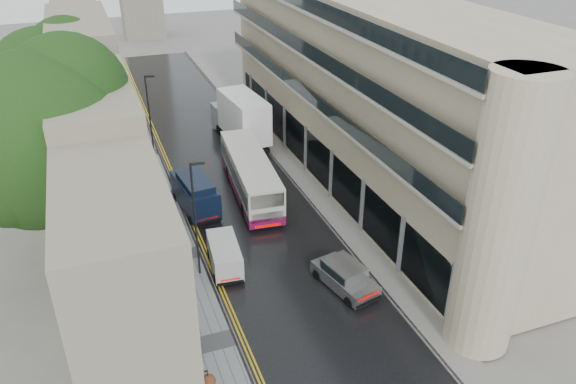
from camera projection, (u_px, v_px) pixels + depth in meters
road at (234, 185)px, 44.02m from camera, size 9.00×85.00×0.02m
left_sidewalk at (158, 197)px, 42.20m from camera, size 2.70×85.00×0.12m
right_sidewalk at (298, 174)px, 45.66m from camera, size 1.80×85.00×0.12m
old_shop_row at (94, 117)px, 40.36m from camera, size 4.50×56.00×12.00m
modern_block at (365, 90)px, 42.64m from camera, size 8.00×40.00×14.00m
tree_near at (44, 169)px, 30.71m from camera, size 10.56×10.56×13.89m
tree_far at (52, 106)px, 41.88m from camera, size 9.24×9.24×12.46m
cream_bus at (243, 197)px, 39.14m from camera, size 3.53×11.37×3.05m
white_lorry at (236, 128)px, 48.32m from camera, size 3.46×9.10×4.67m
silver_hatchback at (350, 295)px, 30.76m from camera, size 2.78×4.59×1.61m
white_van at (215, 270)px, 32.61m from camera, size 2.04×4.04×1.77m
navy_van at (190, 207)px, 38.27m from camera, size 2.64×5.40×2.65m
pedestrian at (163, 223)px, 37.15m from camera, size 0.68×0.52×1.65m
lamp_post_near at (195, 221)px, 32.00m from camera, size 0.83×0.28×7.28m
lamp_post_far at (150, 119)px, 46.34m from camera, size 0.84×0.42×7.30m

